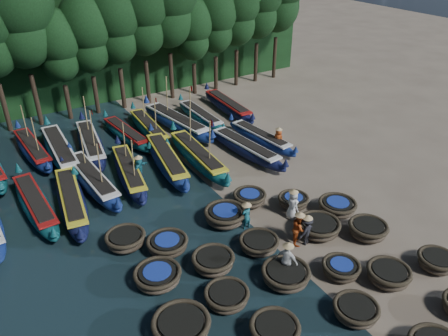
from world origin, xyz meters
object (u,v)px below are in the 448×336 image
long_boat_15 (177,122)px  coracle_15 (158,276)px  coracle_20 (126,239)px  fisherman_0 (293,204)px  long_boat_6 (198,156)px  long_boat_2 (72,200)px  long_boat_12 (91,144)px  coracle_7 (356,310)px  coracle_24 (293,201)px  coracle_16 (213,261)px  long_boat_8 (261,138)px  long_boat_13 (126,134)px  fisherman_3 (306,230)px  fisherman_6 (278,139)px  coracle_18 (318,227)px  long_boat_7 (245,148)px  coracle_13 (341,269)px  long_boat_17 (228,106)px  long_boat_11 (60,150)px  coracle_12 (286,275)px  coracle_14 (368,229)px  fisherman_5 (139,168)px  coracle_8 (389,275)px  long_boat_10 (33,149)px  long_boat_14 (149,128)px  coracle_17 (259,243)px  fisherman_2 (299,228)px  coracle_22 (225,215)px  fisherman_4 (287,259)px  long_boat_3 (92,179)px  coracle_19 (337,206)px  coracle_9 (437,261)px  coracle_23 (250,198)px  long_boat_16 (201,116)px  coracle_10 (181,326)px  long_boat_4 (129,172)px

long_boat_15 → coracle_15: bearing=-128.0°
coracle_20 → fisherman_0: size_ratio=1.04×
long_boat_6 → coracle_20: bearing=-138.7°
long_boat_2 → long_boat_12: bearing=72.3°
coracle_7 → coracle_24: coracle_7 is taller
coracle_16 → long_boat_8: 13.49m
long_boat_2 → long_boat_13: long_boat_2 is taller
fisherman_3 → fisherman_6: 10.30m
coracle_18 → long_boat_7: 9.34m
coracle_13 → long_boat_17: size_ratio=0.21×
long_boat_11 → coracle_20: bearing=-86.0°
coracle_12 → coracle_14: 5.61m
fisherman_3 → fisherman_5: (-4.74, 10.10, -0.01)m
coracle_8 → coracle_12: (-3.91, 2.39, -0.02)m
coracle_16 → long_boat_17: size_ratio=0.26×
coracle_7 → long_boat_10: size_ratio=0.24×
coracle_24 → long_boat_14: long_boat_14 is taller
coracle_17 → fisherman_2: (1.99, -0.57, 0.54)m
coracle_8 → coracle_14: 3.23m
long_boat_17 → coracle_12: bearing=-111.7°
coracle_16 → coracle_22: (2.33, 2.75, 0.03)m
coracle_13 → coracle_24: (1.66, 5.43, -0.00)m
long_boat_2 → long_boat_12: long_boat_12 is taller
fisherman_4 → long_boat_3: bearing=-1.1°
coracle_19 → long_boat_8: 9.36m
coracle_16 → long_boat_10: (-4.95, 16.11, 0.08)m
coracle_8 → coracle_9: 2.70m
coracle_15 → long_boat_8: bearing=36.9°
coracle_9 → coracle_12: (-6.54, 2.94, 0.01)m
long_boat_15 → long_boat_17: bearing=1.4°
fisherman_6 → coracle_22: bearing=104.6°
coracle_14 → fisherman_0: bearing=124.8°
long_boat_15 → coracle_12: bearing=-109.2°
long_boat_12 → fisherman_5: 5.69m
long_boat_8 → long_boat_10: bearing=149.2°
long_boat_14 → long_boat_15: size_ratio=0.87×
coracle_8 → coracle_23: size_ratio=1.02×
coracle_17 → coracle_12: bearing=-96.2°
coracle_16 → long_boat_11: bearing=102.9°
coracle_13 → long_boat_14: (-1.52, 18.64, 0.14)m
coracle_15 → fisherman_4: fisherman_4 is taller
coracle_17 → long_boat_13: 15.26m
fisherman_6 → long_boat_13: bearing=29.7°
fisherman_2 → long_boat_16: bearing=25.9°
coracle_16 → long_boat_15: long_boat_15 is taller
coracle_10 → coracle_7: bearing=-24.2°
coracle_23 → long_boat_12: long_boat_12 is taller
long_boat_4 → long_boat_16: 9.84m
coracle_20 → coracle_24: bearing=-9.7°
long_boat_3 → fisherman_0: 12.06m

